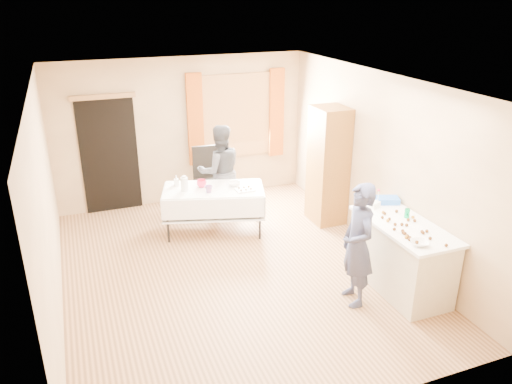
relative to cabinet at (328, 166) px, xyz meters
name	(u,v)px	position (x,y,z in m)	size (l,w,h in m)	color
floor	(233,270)	(-1.99, -1.00, -0.98)	(4.50, 5.50, 0.02)	#9E7047
ceiling	(229,81)	(-1.99, -1.00, 1.64)	(4.50, 5.50, 0.02)	white
wall_back	(183,131)	(-1.99, 1.76, 0.33)	(4.50, 0.02, 2.60)	tan
wall_front	(337,295)	(-1.99, -3.76, 0.33)	(4.50, 0.02, 2.60)	tan
wall_left	(45,208)	(-4.25, -1.00, 0.33)	(0.02, 5.50, 2.60)	tan
wall_right	(379,163)	(0.27, -1.00, 0.33)	(0.02, 5.50, 2.60)	tan
window_frame	(236,116)	(-0.99, 1.72, 0.53)	(1.32, 0.06, 1.52)	olive
window_pane	(236,116)	(-0.99, 1.71, 0.53)	(1.20, 0.02, 1.40)	white
curtain_left	(195,120)	(-1.77, 1.67, 0.53)	(0.28, 0.06, 1.65)	#A14912
curtain_right	(277,113)	(-0.21, 1.67, 0.53)	(0.28, 0.06, 1.65)	#A14912
doorway	(110,156)	(-3.29, 1.73, 0.03)	(0.95, 0.04, 2.00)	black
door_lintel	(103,97)	(-3.29, 1.70, 1.05)	(1.05, 0.06, 0.08)	olive
cabinet	(328,166)	(0.00, 0.00, 0.00)	(0.50, 0.60, 1.94)	brown
counter	(401,256)	(-0.10, -2.18, -0.52)	(0.71, 1.49, 0.91)	#C1B79C
party_table	(214,206)	(-1.89, 0.24, -0.52)	(1.74, 1.22, 0.75)	black
chair	(208,190)	(-1.71, 1.23, -0.64)	(0.49, 0.49, 1.09)	black
girl	(358,245)	(-0.81, -2.25, -0.18)	(0.45, 0.62, 1.57)	#262947
woman	(220,171)	(-1.59, 0.84, -0.17)	(0.81, 0.65, 1.59)	black
soda_can	(407,213)	(0.04, -2.03, 0.00)	(0.07, 0.07, 0.12)	#00954B
mixing_bowl	(420,243)	(-0.28, -2.70, -0.03)	(0.27, 0.27, 0.05)	white
foam_block	(374,205)	(-0.17, -1.60, -0.02)	(0.15, 0.10, 0.08)	white
blue_basket	(388,200)	(0.09, -1.53, -0.02)	(0.30, 0.20, 0.08)	blue
pitcher	(184,184)	(-2.33, 0.30, -0.11)	(0.11, 0.11, 0.22)	silver
cup_red	(202,184)	(-2.04, 0.36, -0.16)	(0.17, 0.17, 0.12)	#E1234A
cup_rainbow	(209,189)	(-2.00, 0.10, -0.17)	(0.14, 0.14, 0.11)	red
small_bowl	(234,184)	(-1.54, 0.23, -0.19)	(0.26, 0.26, 0.06)	white
pastry_tray	(245,190)	(-1.45, -0.02, -0.21)	(0.28, 0.20, 0.02)	white
bottle	(176,181)	(-2.40, 0.57, -0.14)	(0.08, 0.08, 0.16)	white
cake_balls	(407,228)	(-0.18, -2.32, -0.04)	(0.47, 1.07, 0.04)	#3F2314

